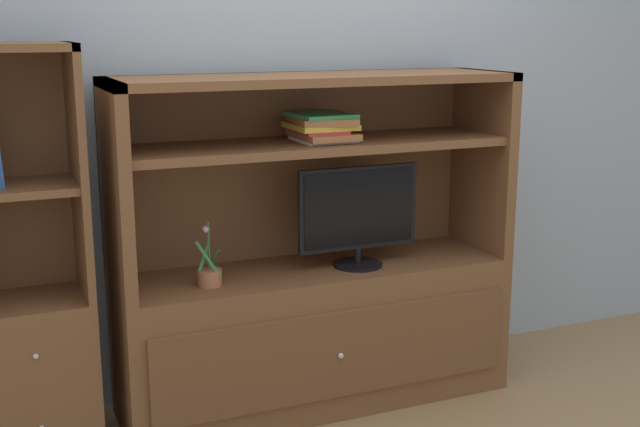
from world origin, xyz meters
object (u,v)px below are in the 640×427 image
at_px(media_console, 315,299).
at_px(potted_plant, 210,275).
at_px(tv_monitor, 358,214).
at_px(magazine_stack, 321,127).
at_px(bookshelf_tall, 30,323).

height_order(media_console, potted_plant, media_console).
xyz_separation_m(tv_monitor, potted_plant, (-0.67, -0.01, -0.19)).
distance_m(media_console, magazine_stack, 0.77).
xyz_separation_m(tv_monitor, bookshelf_tall, (-1.37, 0.07, -0.32)).
bearing_deg(potted_plant, media_console, 8.87).
distance_m(potted_plant, magazine_stack, 0.78).
xyz_separation_m(potted_plant, bookshelf_tall, (-0.69, 0.08, -0.13)).
bearing_deg(tv_monitor, bookshelf_tall, 177.20).
bearing_deg(media_console, magazine_stack, -21.08).
bearing_deg(bookshelf_tall, media_console, -0.14).
bearing_deg(media_console, bookshelf_tall, 179.86).
bearing_deg(potted_plant, tv_monitor, 1.17).
relative_size(media_console, potted_plant, 6.52).
bearing_deg(bookshelf_tall, potted_plant, -6.63).
bearing_deg(tv_monitor, magazine_stack, 160.42).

